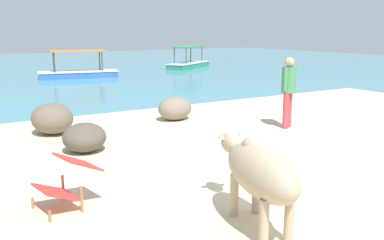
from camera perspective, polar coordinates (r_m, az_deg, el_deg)
sand_beach at (r=6.32m, az=18.20°, el=-9.19°), size 18.00×14.00×0.04m
water_surface at (r=26.29m, az=-20.84°, el=6.44°), size 60.00×36.00×0.03m
cow at (r=4.79m, az=9.09°, el=-6.80°), size 0.85×1.83×1.02m
deck_chair_near at (r=5.55m, az=-16.59°, el=-7.60°), size 0.85×0.67×0.68m
person_standing at (r=9.78m, az=12.97°, el=4.40°), size 0.47×0.32×1.62m
shore_rock_large at (r=10.50m, az=-2.34°, el=1.59°), size 1.05×0.91×0.58m
shore_rock_medium at (r=9.57m, az=-18.46°, el=0.19°), size 0.89×1.06×0.67m
shore_rock_small at (r=8.00m, az=-14.41°, el=-2.31°), size 1.09×1.11×0.54m
boat_green at (r=25.44m, az=-0.47°, el=7.72°), size 3.70×2.98×1.29m
boat_blue at (r=20.85m, az=-15.18°, el=6.32°), size 3.82×1.77×1.29m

